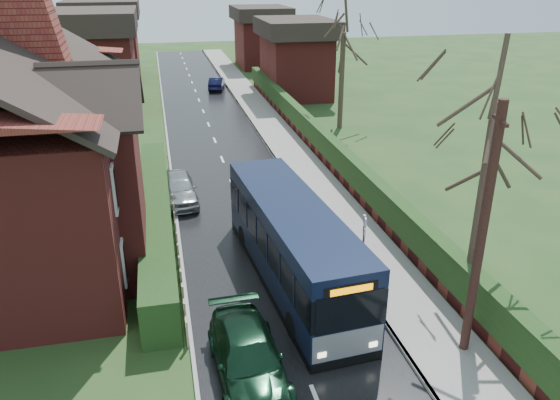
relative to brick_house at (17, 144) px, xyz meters
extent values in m
plane|color=#334B20|center=(8.73, -4.78, -4.38)|extent=(140.00, 140.00, 0.00)
cube|color=black|center=(8.73, 5.22, -4.37)|extent=(6.00, 100.00, 0.02)
cube|color=slate|center=(12.98, 5.22, -4.31)|extent=(2.50, 100.00, 0.14)
cube|color=gray|center=(11.78, 5.22, -4.31)|extent=(0.12, 100.00, 0.14)
cube|color=gray|center=(5.68, 5.22, -4.33)|extent=(0.12, 100.00, 0.10)
cube|color=#193313|center=(4.83, 0.22, -3.58)|extent=(1.20, 16.00, 1.60)
cube|color=maroon|center=(14.53, 5.22, -4.08)|extent=(0.30, 50.00, 0.60)
cube|color=#193313|center=(14.53, 5.22, -3.18)|extent=(0.60, 50.00, 1.20)
cube|color=maroon|center=(-0.27, 0.22, -1.38)|extent=(8.00, 14.00, 6.00)
cube|color=maroon|center=(3.23, -2.78, -1.38)|extent=(2.50, 4.00, 6.00)
cube|color=brown|center=(0.73, 4.22, 4.82)|extent=(0.90, 1.40, 2.20)
cube|color=silver|center=(3.78, -4.78, -2.78)|extent=(0.08, 1.20, 1.60)
cube|color=black|center=(3.81, -4.78, -2.78)|extent=(0.03, 0.95, 1.35)
cube|color=silver|center=(3.78, -4.78, -0.18)|extent=(0.08, 1.20, 1.60)
cube|color=black|center=(3.81, -4.78, -0.18)|extent=(0.03, 0.95, 1.35)
cube|color=silver|center=(3.78, -0.78, -2.78)|extent=(0.08, 1.20, 1.60)
cube|color=black|center=(3.81, -0.78, -2.78)|extent=(0.03, 0.95, 1.35)
cube|color=silver|center=(3.78, -0.78, -0.18)|extent=(0.08, 1.20, 1.60)
cube|color=black|center=(3.81, -0.78, -0.18)|extent=(0.03, 0.95, 1.35)
cube|color=silver|center=(3.78, 3.22, -2.78)|extent=(0.08, 1.20, 1.60)
cube|color=black|center=(3.81, 3.22, -2.78)|extent=(0.03, 0.95, 1.35)
cube|color=silver|center=(3.78, 3.22, -0.18)|extent=(0.08, 1.20, 1.60)
cube|color=black|center=(3.81, 3.22, -0.18)|extent=(0.03, 0.95, 1.35)
cube|color=silver|center=(3.78, 5.72, -2.78)|extent=(0.08, 1.20, 1.60)
cube|color=black|center=(3.81, 5.72, -2.78)|extent=(0.03, 0.95, 1.35)
cube|color=silver|center=(3.78, 5.72, -0.18)|extent=(0.08, 1.20, 1.60)
cube|color=black|center=(3.81, 5.72, -0.18)|extent=(0.03, 0.95, 1.35)
cube|color=black|center=(9.53, -4.78, -3.55)|extent=(3.03, 9.99, 1.02)
cube|color=black|center=(9.53, -4.78, -2.51)|extent=(3.05, 9.99, 1.07)
cube|color=black|center=(9.53, -4.78, -1.67)|extent=(3.03, 9.99, 0.59)
cube|color=black|center=(9.53, -4.78, -4.22)|extent=(3.03, 9.99, 0.31)
cube|color=gray|center=(9.93, -9.63, -3.57)|extent=(2.15, 0.29, 0.89)
cube|color=black|center=(9.93, -9.66, -2.50)|extent=(2.01, 0.24, 1.16)
cube|color=black|center=(9.93, -9.66, -1.78)|extent=(1.57, 0.21, 0.31)
cube|color=#FF8C00|center=(9.94, -9.70, -1.78)|extent=(1.23, 0.14, 0.20)
cube|color=black|center=(9.93, -9.64, -4.18)|extent=(2.20, 0.32, 0.27)
cube|color=#FFF2CC|center=(9.15, -9.75, -3.75)|extent=(0.25, 0.07, 0.16)
cube|color=#FFF2CC|center=(10.72, -9.63, -3.75)|extent=(0.25, 0.07, 0.16)
cylinder|color=black|center=(8.78, -8.00, -3.95)|extent=(0.32, 0.88, 0.86)
cylinder|color=black|center=(10.80, -7.83, -3.95)|extent=(0.32, 0.88, 0.86)
cylinder|color=black|center=(8.27, -1.72, -3.95)|extent=(0.32, 0.88, 0.86)
cylinder|color=black|center=(10.29, -1.55, -3.95)|extent=(0.32, 0.88, 0.86)
imported|color=#AAABAF|center=(5.93, 3.47, -3.69)|extent=(1.82, 4.08, 1.36)
imported|color=black|center=(7.13, -9.45, -3.72)|extent=(1.99, 4.56, 1.30)
imported|color=black|center=(10.73, 29.27, -3.79)|extent=(1.93, 3.72, 1.17)
cylinder|color=slate|center=(11.93, -5.45, -3.05)|extent=(0.08, 0.08, 2.64)
cube|color=white|center=(11.93, -5.45, -1.92)|extent=(0.14, 0.40, 0.30)
cube|color=white|center=(11.93, -5.45, -2.30)|extent=(0.12, 0.36, 0.26)
cylinder|color=black|center=(13.53, -9.78, -0.60)|extent=(0.26, 0.26, 7.56)
cube|color=black|center=(13.53, -9.78, 2.64)|extent=(0.33, 0.96, 0.09)
cylinder|color=#372920|center=(14.73, -7.78, -1.10)|extent=(0.31, 0.31, 6.54)
cylinder|color=#362B20|center=(17.73, 14.40, -1.12)|extent=(0.35, 0.35, 6.51)
camera|label=1|loc=(5.35, -21.38, 6.13)|focal=35.00mm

